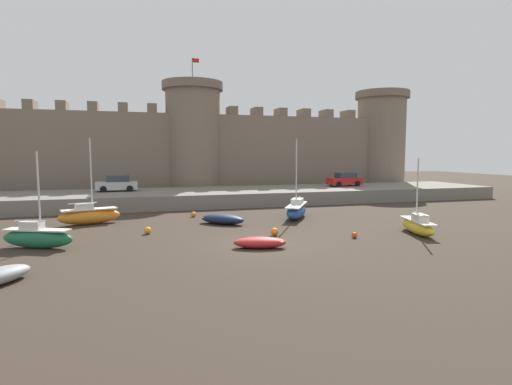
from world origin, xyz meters
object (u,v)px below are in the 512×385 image
(rowboat_foreground_right, at_px, (260,242))
(sailboat_midflat_left, at_px, (37,237))
(mooring_buoy_near_channel, at_px, (193,214))
(car_quay_centre_east, at_px, (345,180))
(mooring_buoy_off_centre, at_px, (275,232))
(car_quay_west, at_px, (117,184))
(sailboat_foreground_centre, at_px, (297,210))
(sailboat_foreground_left, at_px, (417,226))
(rowboat_midflat_right, at_px, (222,219))
(sailboat_near_channel_right, at_px, (89,215))
(mooring_buoy_near_shore, at_px, (148,230))
(mooring_buoy_mid_mud, at_px, (354,235))

(rowboat_foreground_right, height_order, sailboat_midflat_left, sailboat_midflat_left)
(mooring_buoy_near_channel, xyz_separation_m, car_quay_centre_east, (19.41, 9.85, 1.94))
(mooring_buoy_off_centre, height_order, car_quay_west, car_quay_west)
(sailboat_foreground_centre, xyz_separation_m, sailboat_foreground_left, (5.19, -8.29, -0.10))
(rowboat_foreground_right, distance_m, sailboat_foreground_left, 11.12)
(mooring_buoy_off_centre, xyz_separation_m, car_quay_centre_east, (15.36, 18.99, 1.90))
(car_quay_west, distance_m, car_quay_centre_east, 25.94)
(rowboat_midflat_right, relative_size, car_quay_centre_east, 0.87)
(sailboat_near_channel_right, bearing_deg, sailboat_foreground_centre, -5.76)
(rowboat_foreground_right, bearing_deg, mooring_buoy_near_shore, 135.73)
(mooring_buoy_mid_mud, xyz_separation_m, car_quay_centre_east, (10.78, 21.04, 1.98))
(rowboat_midflat_right, distance_m, mooring_buoy_near_shore, 5.91)
(sailboat_foreground_centre, relative_size, rowboat_midflat_right, 1.78)
(sailboat_near_channel_right, distance_m, car_quay_west, 11.91)
(sailboat_midflat_left, bearing_deg, sailboat_foreground_left, -6.34)
(rowboat_midflat_right, xyz_separation_m, car_quay_centre_east, (17.76, 13.89, 1.77))
(rowboat_foreground_right, relative_size, sailboat_near_channel_right, 0.49)
(mooring_buoy_near_channel, xyz_separation_m, mooring_buoy_mid_mud, (8.63, -11.19, -0.04))
(mooring_buoy_near_shore, bearing_deg, sailboat_foreground_centre, 15.85)
(sailboat_midflat_left, distance_m, car_quay_west, 19.42)
(mooring_buoy_near_channel, bearing_deg, sailboat_foreground_left, -40.32)
(sailboat_foreground_left, bearing_deg, car_quay_west, 132.42)
(rowboat_midflat_right, distance_m, mooring_buoy_off_centre, 5.64)
(mooring_buoy_near_channel, bearing_deg, mooring_buoy_off_centre, -66.12)
(mooring_buoy_mid_mud, bearing_deg, sailboat_midflat_left, 172.23)
(car_quay_west, bearing_deg, mooring_buoy_mid_mud, -54.93)
(sailboat_foreground_centre, relative_size, mooring_buoy_off_centre, 12.52)
(rowboat_midflat_right, xyz_separation_m, mooring_buoy_off_centre, (2.40, -5.10, -0.13))
(mooring_buoy_off_centre, height_order, car_quay_centre_east, car_quay_centre_east)
(rowboat_foreground_right, distance_m, mooring_buoy_off_centre, 3.53)
(sailboat_foreground_centre, bearing_deg, sailboat_near_channel_right, 174.24)
(rowboat_foreground_right, bearing_deg, sailboat_near_channel_right, 133.05)
(mooring_buoy_off_centre, bearing_deg, rowboat_midflat_right, 115.20)
(sailboat_midflat_left, height_order, sailboat_foreground_left, sailboat_midflat_left)
(sailboat_foreground_left, bearing_deg, car_quay_centre_east, 73.71)
(sailboat_foreground_left, height_order, car_quay_centre_east, sailboat_foreground_left)
(sailboat_foreground_centre, height_order, rowboat_foreground_right, sailboat_foreground_centre)
(sailboat_near_channel_right, bearing_deg, mooring_buoy_mid_mud, -30.79)
(sailboat_foreground_centre, distance_m, sailboat_midflat_left, 18.74)
(rowboat_midflat_right, bearing_deg, sailboat_midflat_left, -157.93)
(sailboat_foreground_centre, height_order, mooring_buoy_mid_mud, sailboat_foreground_centre)
(rowboat_midflat_right, bearing_deg, mooring_buoy_mid_mud, -45.67)
(rowboat_foreground_right, height_order, rowboat_midflat_right, rowboat_midflat_right)
(sailboat_near_channel_right, relative_size, car_quay_centre_east, 1.54)
(car_quay_west, height_order, car_quay_centre_east, same)
(sailboat_foreground_centre, bearing_deg, mooring_buoy_near_shore, -164.15)
(car_quay_west, bearing_deg, rowboat_midflat_right, -60.48)
(rowboat_midflat_right, distance_m, sailboat_near_channel_right, 9.95)
(rowboat_midflat_right, height_order, sailboat_foreground_left, sailboat_foreground_left)
(sailboat_midflat_left, relative_size, mooring_buoy_near_channel, 12.25)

